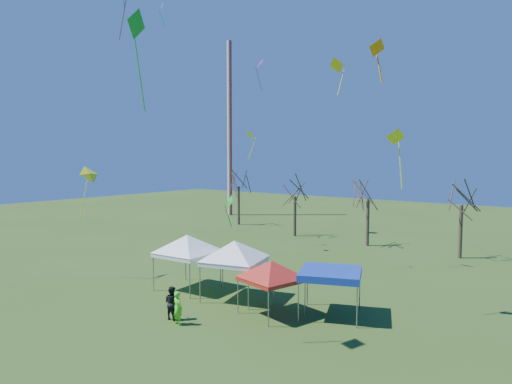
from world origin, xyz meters
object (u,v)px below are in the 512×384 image
Objects in this scene: tree_0 at (239,173)px; tent_red at (271,264)px; tent_white_mid at (234,245)px; tent_blue at (331,274)px; tree_1 at (295,182)px; tree_2 at (368,180)px; tent_white_west at (187,239)px; tree_3 at (462,186)px; person_green at (178,308)px; radio_mast at (230,129)px; person_dark at (172,303)px.

tent_red is (22.31, -24.20, -3.73)m from tree_0.
tent_white_mid is 6.10m from tent_blue.
tent_red is (3.36, -0.93, -0.51)m from tent_white_mid.
tent_blue is (5.96, 0.87, -1.00)m from tent_white_mid.
tent_red is (12.23, -21.46, -3.03)m from tree_1.
tent_white_west is at bearing -99.07° from tree_2.
tree_3 reaches higher than tree_1.
tent_white_mid is (8.87, -20.53, -2.52)m from tree_1.
person_green is at bearing -106.69° from tree_3.
tree_0 is (7.15, -6.62, -6.01)m from radio_mast.
tree_3 is at bearing -7.08° from tree_0.
tree_0 is 1.03× the size of tree_2.
tent_white_west reaches higher than person_green.
tent_blue is (2.60, 1.80, -0.48)m from tent_red.
radio_mast is at bearing 133.72° from tent_red.
tent_white_west is (-11.68, -20.18, -2.81)m from tree_3.
radio_mast reaches higher than person_dark.
tent_white_west reaches higher than person_dark.
tent_white_west is at bearing -41.96° from person_green.
tree_1 is at bearing 113.37° from tent_white_mid.
radio_mast is 3.06× the size of tree_2.
tent_blue is at bearing 6.64° from tent_white_west.
radio_mast is 44.61m from person_dark.
radio_mast reaches higher than person_green.
tent_white_west is 7.16m from tent_red.
tent_red is (3.83, -21.19, -3.53)m from tree_2.
tent_white_west is 6.04m from person_dark.
tree_2 is 20.81m from tent_blue.
person_dark is (18.58, -27.92, -5.61)m from tree_0.
tree_0 reaches higher than tree_1.
tent_white_mid is at bearing -100.14° from person_dark.
tent_blue is 2.41× the size of person_green.
tent_white_west is at bearing -173.36° from tent_blue.
radio_mast is at bearing 126.57° from tent_white_west.
tent_white_mid is 1.08× the size of tent_blue.
tree_0 is 34.74m from person_green.
tree_3 is (26.88, -3.34, -0.41)m from tree_0.
tree_0 is 1.12× the size of tree_1.
person_green is at bearing -87.90° from tree_2.
tree_3 is 23.49m from tent_white_west.
radio_mast is at bearing 137.23° from tree_0.
tent_blue is at bearing -95.91° from tree_3.
person_green is at bearing -52.71° from radio_mast.
person_green is (-7.47, -24.92, -5.23)m from tree_3.
radio_mast is 3.31× the size of tree_1.
tent_red reaches higher than person_dark.
person_dark is (-6.33, -5.53, -1.40)m from tent_blue.
tent_white_mid is 2.60× the size of person_green.
tent_blue is 8.17m from person_green.
tent_blue is at bearing 8.30° from tent_white_mid.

